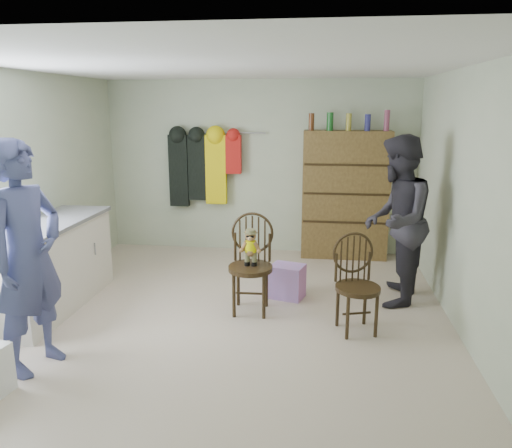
# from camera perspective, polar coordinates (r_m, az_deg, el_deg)

# --- Properties ---
(ground_plane) EXTENTS (5.00, 5.00, 0.00)m
(ground_plane) POSITION_cam_1_polar(r_m,az_deg,el_deg) (5.28, -3.02, -10.50)
(ground_plane) COLOR beige
(ground_plane) RESTS_ON ground
(room_walls) EXTENTS (5.00, 5.00, 5.00)m
(room_walls) POSITION_cam_1_polar(r_m,az_deg,el_deg) (5.38, -2.21, 7.42)
(room_walls) COLOR beige
(room_walls) RESTS_ON ground
(counter) EXTENTS (0.64, 1.86, 0.94)m
(counter) POSITION_cam_1_polar(r_m,az_deg,el_deg) (5.78, -22.53, -4.42)
(counter) COLOR silver
(counter) RESTS_ON ground
(chair_front) EXTENTS (0.47, 0.47, 1.04)m
(chair_front) POSITION_cam_1_polar(r_m,az_deg,el_deg) (5.23, -0.57, -3.77)
(chair_front) COLOR #302210
(chair_front) RESTS_ON ground
(chair_far) EXTENTS (0.53, 0.53, 0.95)m
(chair_far) POSITION_cam_1_polar(r_m,az_deg,el_deg) (4.91, 11.36, -6.25)
(chair_far) COLOR #302210
(chair_far) RESTS_ON ground
(striped_bag) EXTENTS (0.42, 0.37, 0.38)m
(striped_bag) POSITION_cam_1_polar(r_m,az_deg,el_deg) (5.71, 3.61, -6.55)
(striped_bag) COLOR pink
(striped_bag) RESTS_ON ground
(person_left) EXTENTS (0.62, 0.79, 1.90)m
(person_left) POSITION_cam_1_polar(r_m,az_deg,el_deg) (4.41, -24.65, -3.51)
(person_left) COLOR #424779
(person_left) RESTS_ON ground
(person_right) EXTENTS (0.89, 1.04, 1.85)m
(person_right) POSITION_cam_1_polar(r_m,az_deg,el_deg) (5.59, 15.72, 0.34)
(person_right) COLOR #2D2B33
(person_right) RESTS_ON ground
(dresser) EXTENTS (1.20, 0.39, 2.08)m
(dresser) POSITION_cam_1_polar(r_m,az_deg,el_deg) (7.16, 10.17, 3.33)
(dresser) COLOR brown
(dresser) RESTS_ON ground
(coat_rack) EXTENTS (1.42, 0.12, 1.09)m
(coat_rack) POSITION_cam_1_polar(r_m,az_deg,el_deg) (7.38, -6.17, 6.45)
(coat_rack) COLOR #99999E
(coat_rack) RESTS_ON ground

